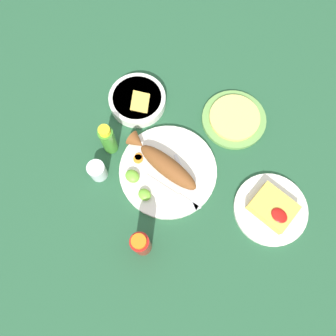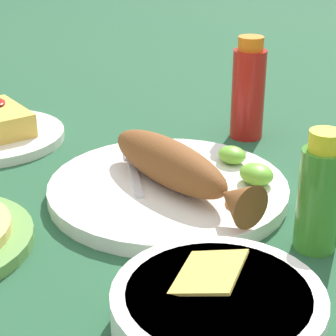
% 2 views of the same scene
% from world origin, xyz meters
% --- Properties ---
extents(ground_plane, '(4.00, 4.00, 0.00)m').
position_xyz_m(ground_plane, '(0.00, 0.00, 0.00)').
color(ground_plane, '#235133').
extents(main_plate, '(0.30, 0.30, 0.02)m').
position_xyz_m(main_plate, '(0.00, 0.00, 0.01)').
color(main_plate, white).
rests_on(main_plate, ground_plane).
extents(fried_fish, '(0.25, 0.06, 0.06)m').
position_xyz_m(fried_fish, '(-0.02, -0.00, 0.05)').
color(fried_fish, brown).
rests_on(fried_fish, main_plate).
extents(fork_near, '(0.17, 0.10, 0.00)m').
position_xyz_m(fork_near, '(0.08, 0.00, 0.02)').
color(fork_near, silver).
rests_on(fork_near, main_plate).
extents(fork_far, '(0.19, 0.04, 0.00)m').
position_xyz_m(fork_far, '(0.06, -0.04, 0.02)').
color(fork_far, silver).
rests_on(fork_far, main_plate).
extents(carrot_slice_near, '(0.02, 0.02, 0.00)m').
position_xyz_m(carrot_slice_near, '(-0.10, -0.03, 0.02)').
color(carrot_slice_near, orange).
rests_on(carrot_slice_near, main_plate).
extents(carrot_slice_mid, '(0.03, 0.03, 0.00)m').
position_xyz_m(carrot_slice_mid, '(-0.09, -0.03, 0.02)').
color(carrot_slice_mid, orange).
rests_on(carrot_slice_mid, main_plate).
extents(lime_wedge_main, '(0.05, 0.04, 0.03)m').
position_xyz_m(lime_wedge_main, '(-0.07, -0.09, 0.03)').
color(lime_wedge_main, '#6BB233').
rests_on(lime_wedge_main, main_plate).
extents(lime_wedge_side, '(0.04, 0.03, 0.02)m').
position_xyz_m(lime_wedge_side, '(-0.00, -0.11, 0.03)').
color(lime_wedge_side, '#6BB233').
rests_on(lime_wedge_side, main_plate).
extents(hot_sauce_bottle_red, '(0.05, 0.05, 0.16)m').
position_xyz_m(hot_sauce_bottle_red, '(0.09, -0.22, 0.07)').
color(hot_sauce_bottle_red, '#B21914').
rests_on(hot_sauce_bottle_red, ground_plane).
extents(hot_sauce_bottle_green, '(0.05, 0.05, 0.13)m').
position_xyz_m(hot_sauce_bottle_green, '(-0.19, -0.06, 0.06)').
color(hot_sauce_bottle_green, '#3D8428').
rests_on(hot_sauce_bottle_green, ground_plane).
extents(salt_cup, '(0.05, 0.05, 0.06)m').
position_xyz_m(salt_cup, '(-0.16, -0.14, 0.03)').
color(salt_cup, silver).
rests_on(salt_cup, ground_plane).
extents(side_plate_fries, '(0.22, 0.22, 0.01)m').
position_xyz_m(side_plate_fries, '(0.31, 0.11, 0.01)').
color(side_plate_fries, white).
rests_on(side_plate_fries, ground_plane).
extents(fries_pile, '(0.12, 0.10, 0.04)m').
position_xyz_m(fries_pile, '(0.31, 0.11, 0.03)').
color(fries_pile, gold).
rests_on(fries_pile, side_plate_fries).
extents(guacamole_bowl, '(0.19, 0.19, 0.05)m').
position_xyz_m(guacamole_bowl, '(-0.23, 0.12, 0.02)').
color(guacamole_bowl, white).
rests_on(guacamole_bowl, ground_plane).
extents(tortilla_plate, '(0.21, 0.21, 0.01)m').
position_xyz_m(tortilla_plate, '(0.05, 0.28, 0.01)').
color(tortilla_plate, '#6B9E4C').
rests_on(tortilla_plate, ground_plane).
extents(tortilla_stack, '(0.16, 0.16, 0.01)m').
position_xyz_m(tortilla_stack, '(0.05, 0.28, 0.02)').
color(tortilla_stack, '#E0C666').
rests_on(tortilla_stack, tortilla_plate).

